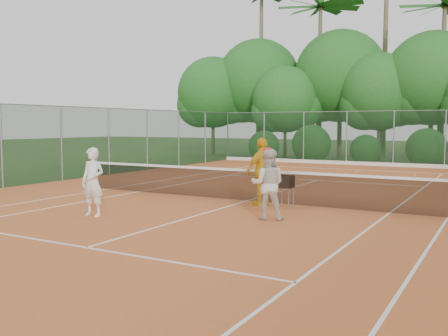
# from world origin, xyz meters

# --- Properties ---
(ground) EXTENTS (120.00, 120.00, 0.00)m
(ground) POSITION_xyz_m (0.00, 0.00, 0.00)
(ground) COLOR #254317
(ground) RESTS_ON ground
(clay_court) EXTENTS (18.00, 36.00, 0.02)m
(clay_court) POSITION_xyz_m (0.00, 0.00, 0.01)
(clay_court) COLOR #C2622C
(clay_court) RESTS_ON ground
(tennis_net) EXTENTS (11.97, 0.10, 1.10)m
(tennis_net) POSITION_xyz_m (0.00, 0.00, 0.53)
(tennis_net) COLOR gray
(tennis_net) RESTS_ON clay_court
(player_white) EXTENTS (0.66, 0.47, 1.70)m
(player_white) POSITION_xyz_m (-2.19, -3.97, 0.87)
(player_white) COLOR white
(player_white) RESTS_ON clay_court
(player_center_grp) EXTENTS (0.99, 0.88, 1.72)m
(player_center_grp) POSITION_xyz_m (1.73, -2.20, 0.87)
(player_center_grp) COLOR beige
(player_center_grp) RESTS_ON clay_court
(player_yellow) EXTENTS (0.89, 1.21, 1.90)m
(player_yellow) POSITION_xyz_m (0.74, -0.38, 0.97)
(player_yellow) COLOR gold
(player_yellow) RESTS_ON clay_court
(ball_hopper) EXTENTS (0.39, 0.39, 0.88)m
(ball_hopper) POSITION_xyz_m (1.47, -0.50, 0.72)
(ball_hopper) COLOR gray
(ball_hopper) RESTS_ON clay_court
(stray_ball_a) EXTENTS (0.07, 0.07, 0.07)m
(stray_ball_a) POSITION_xyz_m (0.45, 10.60, 0.05)
(stray_ball_a) COLOR #C7DC33
(stray_ball_a) RESTS_ON clay_court
(stray_ball_b) EXTENTS (0.07, 0.07, 0.07)m
(stray_ball_b) POSITION_xyz_m (3.13, 10.44, 0.05)
(stray_ball_b) COLOR #D2EF37
(stray_ball_b) RESTS_ON clay_court
(stray_ball_c) EXTENTS (0.07, 0.07, 0.07)m
(stray_ball_c) POSITION_xyz_m (0.45, 11.05, 0.05)
(stray_ball_c) COLOR #BDDF34
(stray_ball_c) RESTS_ON clay_court
(court_markings) EXTENTS (11.03, 23.83, 0.01)m
(court_markings) POSITION_xyz_m (0.00, 0.00, 0.02)
(court_markings) COLOR white
(court_markings) RESTS_ON clay_court
(fence_back) EXTENTS (18.07, 0.07, 3.00)m
(fence_back) POSITION_xyz_m (0.00, 15.00, 1.52)
(fence_back) COLOR #19381E
(fence_back) RESTS_ON clay_court
(fence_left) EXTENTS (0.07, 33.07, 3.00)m
(fence_left) POSITION_xyz_m (-9.00, -1.50, 1.52)
(fence_left) COLOR #19381E
(fence_left) RESTS_ON clay_court
(tropical_treeline) EXTENTS (32.10, 8.49, 15.03)m
(tropical_treeline) POSITION_xyz_m (1.43, 20.22, 5.11)
(tropical_treeline) COLOR brown
(tropical_treeline) RESTS_ON ground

